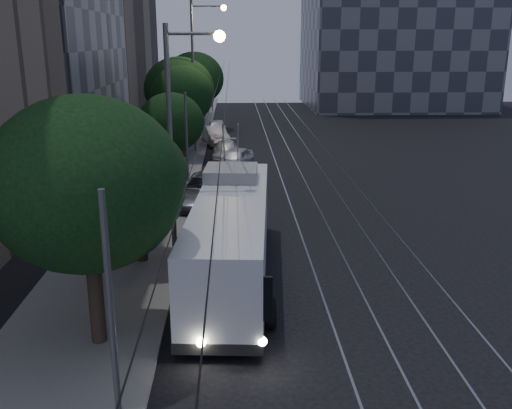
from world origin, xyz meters
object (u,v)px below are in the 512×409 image
at_px(streetlamp_near, 180,124).
at_px(pickup_silver, 206,190).
at_px(trolleybus, 232,235).
at_px(car_white_d, 217,128).
at_px(car_white_a, 235,160).
at_px(car_white_b, 226,151).
at_px(streetlamp_far, 199,64).
at_px(car_white_c, 216,135).

bearing_deg(streetlamp_near, pickup_silver, 86.58).
xyz_separation_m(trolleybus, car_white_d, (-1.40, 32.55, -0.95)).
bearing_deg(trolleybus, car_white_a, 93.27).
bearing_deg(car_white_b, pickup_silver, -93.68).
bearing_deg(car_white_b, car_white_d, 95.64).
distance_m(car_white_d, streetlamp_far, 10.00).
relative_size(car_white_a, streetlamp_near, 0.49).
bearing_deg(trolleybus, streetlamp_near, 143.60).
xyz_separation_m(trolleybus, streetlamp_near, (-1.90, 1.61, 3.93)).
relative_size(car_white_d, streetlamp_far, 0.38).
relative_size(car_white_b, streetlamp_far, 0.40).
xyz_separation_m(streetlamp_near, streetlamp_far, (-0.57, 23.08, 1.20)).
xyz_separation_m(trolleybus, streetlamp_far, (-2.47, 24.68, 5.13)).
height_order(pickup_silver, car_white_b, pickup_silver).
height_order(trolleybus, car_white_c, trolleybus).
height_order(car_white_a, car_white_c, car_white_a).
xyz_separation_m(pickup_silver, car_white_c, (0.00, 18.25, -0.06)).
distance_m(pickup_silver, car_white_c, 18.25).
bearing_deg(pickup_silver, car_white_b, 96.08).
relative_size(trolleybus, streetlamp_far, 1.07).
xyz_separation_m(car_white_d, streetlamp_near, (-0.50, -30.94, 4.89)).
xyz_separation_m(car_white_b, car_white_c, (-0.92, 6.36, 0.11)).
height_order(car_white_a, streetlamp_far, streetlamp_far).
xyz_separation_m(pickup_silver, streetlamp_far, (-1.07, 14.75, 5.99)).
bearing_deg(trolleybus, streetlamp_far, 99.61).
height_order(car_white_b, car_white_d, car_white_d).
height_order(streetlamp_near, streetlamp_far, streetlamp_far).
bearing_deg(car_white_d, car_white_c, -93.28).
distance_m(car_white_a, car_white_c, 10.22).
distance_m(car_white_b, car_white_d, 10.77).
distance_m(pickup_silver, streetlamp_near, 9.62).
bearing_deg(trolleybus, car_white_d, 96.37).
height_order(trolleybus, streetlamp_near, streetlamp_near).
height_order(pickup_silver, streetlamp_near, streetlamp_near).
bearing_deg(pickup_silver, car_white_d, 100.50).
relative_size(car_white_b, streetlamp_near, 0.49).
distance_m(car_white_b, streetlamp_far, 7.07).
xyz_separation_m(car_white_a, car_white_c, (-1.60, 10.09, -0.00)).
relative_size(pickup_silver, car_white_b, 1.31).
bearing_deg(trolleybus, car_white_b, 95.17).
distance_m(trolleybus, car_white_d, 32.60).
bearing_deg(streetlamp_far, car_white_a, -67.96).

